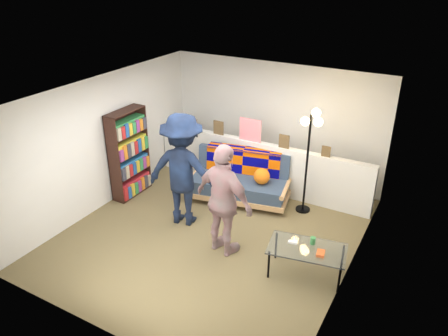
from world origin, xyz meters
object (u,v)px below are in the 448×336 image
Objects in this scene: coffee_table at (308,250)px; person_right at (224,201)px; futon_sofa at (241,180)px; floor_lamp at (310,141)px; person_left at (183,170)px; bookshelf at (129,156)px.

coffee_table is 0.66× the size of person_right.
floor_lamp is (1.23, 0.19, 0.99)m from futon_sofa.
futon_sofa reaches higher than coffee_table.
person_left is at bearing -112.06° from futon_sofa.
floor_lamp is 0.97× the size of person_left.
bookshelf is 1.51m from person_left.
bookshelf is 3.39m from floor_lamp.
person_left is (-0.48, -1.19, 0.61)m from futon_sofa.
bookshelf is 1.43× the size of coffee_table.
person_right is at bearing 146.34° from person_left.
floor_lamp is 2.23m from person_left.
person_right is at bearing -71.29° from futon_sofa.
futon_sofa is 1.59m from floor_lamp.
person_right is (-1.32, -0.08, 0.48)m from coffee_table.
person_left is (1.46, -0.32, 0.19)m from bookshelf.
person_left is at bearing -141.13° from floor_lamp.
floor_lamp reaches higher than coffee_table.
bookshelf reaches higher than coffee_table.
coffee_table is (1.87, -1.53, 0.05)m from futon_sofa.
futon_sofa is at bearing -123.09° from person_left.
bookshelf is at bearing -2.93° from person_right.
bookshelf is 3.89m from coffee_table.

